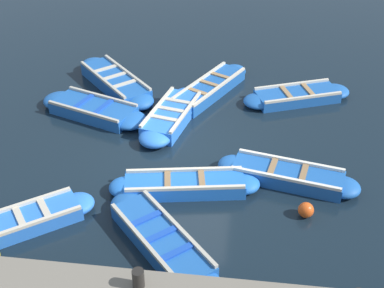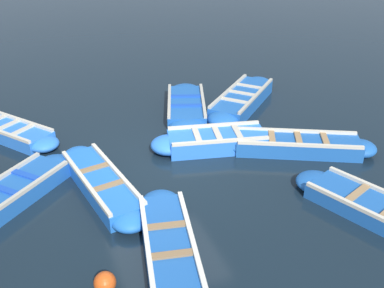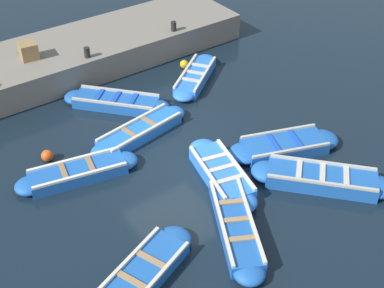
{
  "view_description": "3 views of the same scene",
  "coord_description": "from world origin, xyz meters",
  "views": [
    {
      "loc": [
        10.82,
        1.59,
        7.79
      ],
      "look_at": [
        0.08,
        0.25,
        0.4
      ],
      "focal_mm": 50.0,
      "sensor_mm": 36.0,
      "label": 1
    },
    {
      "loc": [
        2.56,
        8.02,
        5.23
      ],
      "look_at": [
        -0.84,
        -0.4,
        0.31
      ],
      "focal_mm": 42.0,
      "sensor_mm": 36.0,
      "label": 2
    },
    {
      "loc": [
        -9.88,
        6.44,
        9.46
      ],
      "look_at": [
        -0.26,
        -0.46,
        0.43
      ],
      "focal_mm": 50.0,
      "sensor_mm": 36.0,
      "label": 3
    }
  ],
  "objects": [
    {
      "name": "bollard_mid_north",
      "position": [
        5.08,
        0.0,
        1.14
      ],
      "size": [
        0.2,
        0.2,
        0.35
      ],
      "primitive_type": "cylinder",
      "color": "black",
      "rests_on": "quay_wall"
    },
    {
      "name": "ground_plane",
      "position": [
        0.0,
        0.0,
        0.0
      ],
      "size": [
        120.0,
        120.0,
        0.0
      ],
      "primitive_type": "plane",
      "color": "black"
    },
    {
      "name": "boat_alongside",
      "position": [
        -1.6,
        -2.73,
        0.17
      ],
      "size": [
        2.01,
        3.44,
        0.4
      ],
      "color": "#1E59AD",
      "rests_on": "ground"
    },
    {
      "name": "buoy_white_drifting",
      "position": [
        1.93,
        2.94,
        0.17
      ],
      "size": [
        0.34,
        0.34,
        0.34
      ],
      "primitive_type": "sphere",
      "color": "#E05119",
      "rests_on": "ground"
    },
    {
      "name": "boat_tucked",
      "position": [
        1.41,
        0.25,
        0.17
      ],
      "size": [
        1.27,
        3.51,
        0.39
      ],
      "color": "blue",
      "rests_on": "ground"
    },
    {
      "name": "boat_near_quay",
      "position": [
        3.23,
        0.03,
        0.17
      ],
      "size": [
        3.15,
        2.92,
        0.4
      ],
      "color": "#1E59AD",
      "rests_on": "ground"
    },
    {
      "name": "boat_drifting",
      "position": [
        0.77,
        2.57,
        0.17
      ],
      "size": [
        1.42,
        3.42,
        0.4
      ],
      "color": "#1E59AD",
      "rests_on": "ground"
    },
    {
      "name": "boat_broadside",
      "position": [
        -3.2,
        0.37,
        0.18
      ],
      "size": [
        3.55,
        2.3,
        0.42
      ],
      "color": "#1E59AD",
      "rests_on": "ground"
    },
    {
      "name": "boat_far_corner",
      "position": [
        -1.53,
        -0.51,
        0.19
      ],
      "size": [
        3.28,
        1.53,
        0.44
      ],
      "color": "blue",
      "rests_on": "ground"
    },
    {
      "name": "buoy_orange_near",
      "position": [
        -0.65,
        -0.97,
        0.16
      ],
      "size": [
        0.31,
        0.31,
        0.31
      ],
      "primitive_type": "sphere",
      "color": "#E05119",
      "rests_on": "ground"
    },
    {
      "name": "boat_bow_out",
      "position": [
        -3.24,
        -2.51,
        0.2
      ],
      "size": [
        3.33,
        3.13,
        0.46
      ],
      "color": "#1E59AD",
      "rests_on": "ground"
    },
    {
      "name": "boat_mid_row",
      "position": [
        3.06,
        -2.98,
        0.16
      ],
      "size": [
        2.49,
        3.01,
        0.38
      ],
      "color": "blue",
      "rests_on": "ground"
    },
    {
      "name": "boat_end_of_row",
      "position": [
        -3.14,
        2.95,
        0.15
      ],
      "size": [
        1.97,
        3.34,
        0.36
      ],
      "color": "#1E59AD",
      "rests_on": "ground"
    }
  ]
}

